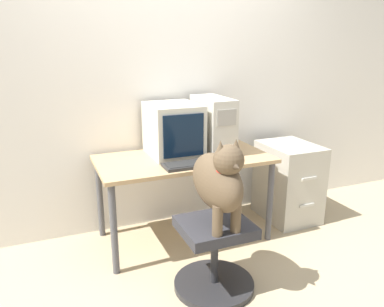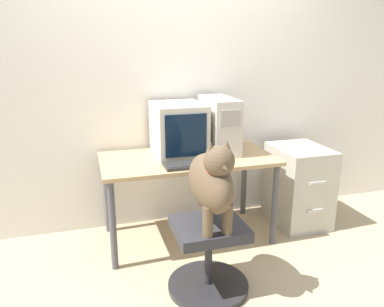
% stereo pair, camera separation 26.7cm
% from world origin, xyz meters
% --- Properties ---
extents(ground_plane, '(12.00, 12.00, 0.00)m').
position_xyz_m(ground_plane, '(0.00, 0.00, 0.00)').
color(ground_plane, tan).
extents(wall_back, '(8.00, 0.05, 2.60)m').
position_xyz_m(wall_back, '(0.00, 0.77, 1.30)').
color(wall_back, silver).
rests_on(wall_back, ground_plane).
extents(desk, '(1.38, 0.70, 0.71)m').
position_xyz_m(desk, '(0.00, 0.35, 0.63)').
color(desk, tan).
rests_on(desk, ground_plane).
extents(crt_monitor, '(0.39, 0.48, 0.42)m').
position_xyz_m(crt_monitor, '(-0.05, 0.46, 0.92)').
color(crt_monitor, beige).
rests_on(crt_monitor, desk).
extents(pc_tower, '(0.22, 0.49, 0.45)m').
position_xyz_m(pc_tower, '(0.30, 0.44, 0.94)').
color(pc_tower, beige).
rests_on(pc_tower, desk).
extents(keyboard, '(0.43, 0.18, 0.03)m').
position_xyz_m(keyboard, '(-0.03, 0.12, 0.73)').
color(keyboard, '#2D2D2D').
rests_on(keyboard, desk).
extents(computer_mouse, '(0.06, 0.05, 0.03)m').
position_xyz_m(computer_mouse, '(0.24, 0.11, 0.73)').
color(computer_mouse, '#333333').
rests_on(computer_mouse, desk).
extents(office_chair, '(0.54, 0.54, 0.48)m').
position_xyz_m(office_chair, '(-0.06, -0.36, 0.24)').
color(office_chair, '#262628').
rests_on(office_chair, ground_plane).
extents(dog, '(0.23, 0.55, 0.58)m').
position_xyz_m(dog, '(-0.06, -0.40, 0.78)').
color(dog, brown).
rests_on(dog, office_chair).
extents(filing_cabinet, '(0.44, 0.56, 0.71)m').
position_xyz_m(filing_cabinet, '(1.04, 0.35, 0.36)').
color(filing_cabinet, '#B7B2A3').
rests_on(filing_cabinet, ground_plane).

